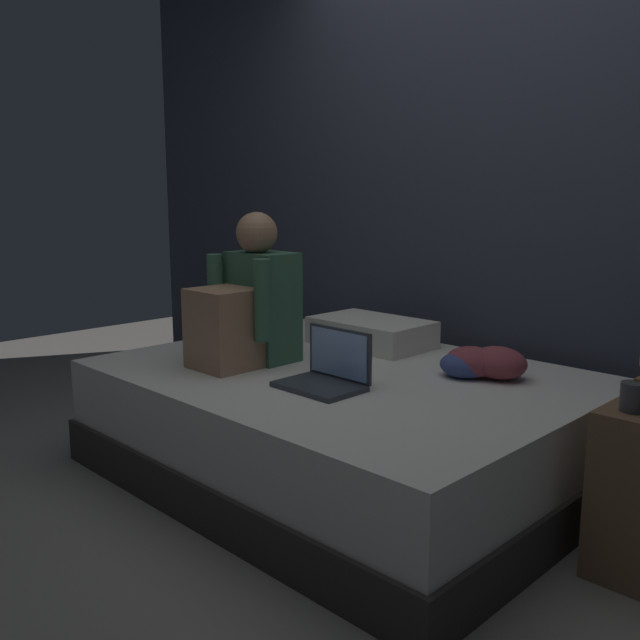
# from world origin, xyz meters

# --- Properties ---
(ground_plane) EXTENTS (8.00, 8.00, 0.00)m
(ground_plane) POSITION_xyz_m (0.00, 0.00, 0.00)
(ground_plane) COLOR gray
(wall_back) EXTENTS (5.60, 0.10, 2.70)m
(wall_back) POSITION_xyz_m (0.00, 1.20, 1.35)
(wall_back) COLOR #383D4C
(wall_back) RESTS_ON ground_plane
(bed) EXTENTS (2.00, 1.50, 0.46)m
(bed) POSITION_xyz_m (-0.20, 0.30, 0.23)
(bed) COLOR #332D2B
(bed) RESTS_ON ground_plane
(person_sitting) EXTENTS (0.39, 0.44, 0.66)m
(person_sitting) POSITION_xyz_m (-0.59, 0.11, 0.71)
(person_sitting) COLOR #38664C
(person_sitting) RESTS_ON bed
(laptop) EXTENTS (0.32, 0.23, 0.22)m
(laptop) POSITION_xyz_m (-0.07, 0.08, 0.52)
(laptop) COLOR #333842
(laptop) RESTS_ON bed
(pillow) EXTENTS (0.56, 0.36, 0.13)m
(pillow) POSITION_xyz_m (-0.43, 0.75, 0.53)
(pillow) COLOR silver
(pillow) RESTS_ON bed
(mug) EXTENTS (0.08, 0.08, 0.09)m
(mug) POSITION_xyz_m (0.97, 0.34, 0.59)
(mug) COLOR #3D3D42
(mug) RESTS_ON nightstand
(clothes_pile) EXTENTS (0.32, 0.26, 0.13)m
(clothes_pile) POSITION_xyz_m (0.27, 0.60, 0.52)
(clothes_pile) COLOR #8E3D47
(clothes_pile) RESTS_ON bed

